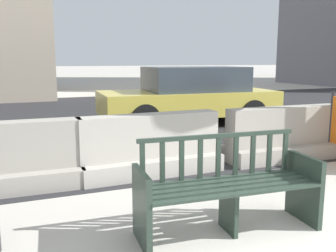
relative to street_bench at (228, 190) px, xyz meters
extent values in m
cube|color=#28282B|center=(0.49, 7.46, -0.39)|extent=(120.00, 12.00, 0.01)
cube|color=#28382D|center=(-0.82, 0.03, -0.07)|extent=(0.08, 0.52, 0.66)
cube|color=#28382D|center=(0.82, -0.08, -0.07)|extent=(0.08, 0.52, 0.66)
cube|color=#28382D|center=(0.00, -0.03, -0.17)|extent=(0.06, 0.33, 0.45)
cube|color=#28382D|center=(-0.02, -0.26, 0.05)|extent=(1.60, 0.18, 0.02)
cube|color=#28382D|center=(-0.01, -0.14, 0.05)|extent=(1.60, 0.18, 0.02)
cube|color=#28382D|center=(0.00, -0.03, 0.05)|extent=(1.60, 0.18, 0.02)
cube|color=#28382D|center=(0.01, 0.09, 0.05)|extent=(1.60, 0.18, 0.02)
cube|color=#28382D|center=(0.01, 0.20, 0.05)|extent=(1.60, 0.18, 0.02)
cube|color=#28382D|center=(0.01, 0.21, 0.46)|extent=(1.60, 0.14, 0.04)
cube|color=#28382D|center=(-0.73, 0.26, 0.25)|extent=(0.05, 0.03, 0.38)
cube|color=#28382D|center=(-0.55, 0.25, 0.25)|extent=(0.05, 0.03, 0.38)
cube|color=#28382D|center=(-0.36, 0.24, 0.25)|extent=(0.05, 0.03, 0.38)
cube|color=#28382D|center=(-0.17, 0.23, 0.25)|extent=(0.05, 0.03, 0.38)
cube|color=#28382D|center=(0.01, 0.21, 0.25)|extent=(0.05, 0.03, 0.38)
cube|color=#28382D|center=(0.20, 0.20, 0.25)|extent=(0.05, 0.03, 0.38)
cube|color=#28382D|center=(0.39, 0.19, 0.25)|extent=(0.05, 0.03, 0.38)
cube|color=#28382D|center=(0.58, 0.18, 0.25)|extent=(0.05, 0.03, 0.38)
cube|color=#28382D|center=(0.76, 0.16, 0.25)|extent=(0.05, 0.03, 0.38)
cube|color=#28382D|center=(-0.82, 0.01, 0.25)|extent=(0.08, 0.46, 0.03)
cube|color=#28382D|center=(0.81, -0.10, 0.25)|extent=(0.08, 0.46, 0.03)
cube|color=#ADA89E|center=(-0.07, 1.97, -0.28)|extent=(2.02, 0.75, 0.24)
cube|color=#ADA89E|center=(-0.07, 1.97, 0.14)|extent=(2.01, 0.37, 0.60)
cube|color=#9E998E|center=(-2.01, 1.98, -0.28)|extent=(2.01, 0.72, 0.24)
cube|color=#9E998E|center=(2.19, 1.92, -0.28)|extent=(2.01, 0.71, 0.24)
cube|color=#9E998E|center=(2.19, 1.92, 0.14)|extent=(2.00, 0.33, 0.60)
cylinder|color=#2D2D33|center=(2.98, 1.76, 0.14)|extent=(0.05, 0.05, 1.08)
cube|color=#DBC64C|center=(2.16, 5.55, 0.14)|extent=(4.39, 2.01, 0.56)
cube|color=#38424C|center=(2.33, 5.54, 0.72)|extent=(2.43, 1.69, 0.59)
cylinder|color=black|center=(0.78, 4.78, -0.08)|extent=(0.65, 0.25, 0.64)
cylinder|color=black|center=(0.87, 6.46, -0.08)|extent=(0.65, 0.25, 0.64)
cylinder|color=black|center=(3.45, 4.64, -0.08)|extent=(0.65, 0.25, 0.64)
cylinder|color=black|center=(3.53, 6.32, -0.08)|extent=(0.65, 0.25, 0.64)
camera|label=1|loc=(-1.73, -2.84, 1.17)|focal=40.00mm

